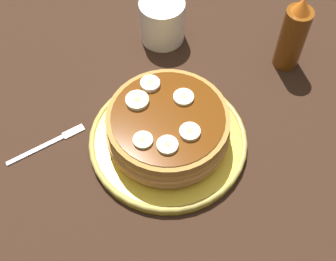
{
  "coord_description": "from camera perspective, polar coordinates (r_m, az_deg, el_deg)",
  "views": [
    {
      "loc": [
        -35.71,
        -10.2,
        60.27
      ],
      "look_at": [
        0.0,
        0.0,
        3.62
      ],
      "focal_mm": 48.16,
      "sensor_mm": 36.0,
      "label": 1
    }
  ],
  "objects": [
    {
      "name": "banana_slice_1",
      "position": [
        0.62,
        -3.19,
        -1.26
      ],
      "size": [
        2.81,
        2.81,
        0.72
      ],
      "color": "#EDF2BE",
      "rests_on": "pancake_stack"
    },
    {
      "name": "pancake_stack",
      "position": [
        0.67,
        -0.15,
        0.43
      ],
      "size": [
        18.63,
        19.18,
        6.02
      ],
      "color": "#A46C34",
      "rests_on": "plate"
    },
    {
      "name": "syrup_bottle",
      "position": [
        0.79,
        15.54,
        11.51
      ],
      "size": [
        4.44,
        4.44,
        14.39
      ],
      "color": "brown",
      "rests_on": "ground_plane"
    },
    {
      "name": "coffee_mug",
      "position": [
        0.83,
        -0.68,
        13.96
      ],
      "size": [
        11.23,
        8.07,
        7.94
      ],
      "color": "white",
      "rests_on": "ground_plane"
    },
    {
      "name": "banana_slice_0",
      "position": [
        0.66,
        -3.92,
        3.79
      ],
      "size": [
        3.44,
        3.44,
        0.89
      ],
      "color": "#EEEBB5",
      "rests_on": "pancake_stack"
    },
    {
      "name": "fork",
      "position": [
        0.73,
        -14.62,
        -1.44
      ],
      "size": [
        10.31,
        9.44,
        0.5
      ],
      "color": "silver",
      "rests_on": "ground_plane"
    },
    {
      "name": "banana_slice_5",
      "position": [
        0.68,
        -2.27,
        5.91
      ],
      "size": [
        2.99,
        2.99,
        0.9
      ],
      "color": "beige",
      "rests_on": "pancake_stack"
    },
    {
      "name": "banana_slice_4",
      "position": [
        0.63,
        2.78,
        -0.2
      ],
      "size": [
        2.98,
        2.98,
        0.83
      ],
      "color": "#FBEEC1",
      "rests_on": "pancake_stack"
    },
    {
      "name": "ground_plane",
      "position": [
        0.72,
        -0.0,
        -2.23
      ],
      "size": [
        140.0,
        140.0,
        3.0
      ],
      "primitive_type": "cube",
      "color": "black"
    },
    {
      "name": "plate",
      "position": [
        0.7,
        -0.0,
        -1.22
      ],
      "size": [
        24.59,
        24.59,
        1.65
      ],
      "color": "yellow",
      "rests_on": "ground_plane"
    },
    {
      "name": "banana_slice_3",
      "position": [
        0.62,
        -0.08,
        -1.89
      ],
      "size": [
        3.01,
        3.01,
        0.78
      ],
      "color": "#F6F4B9",
      "rests_on": "pancake_stack"
    },
    {
      "name": "banana_slice_2",
      "position": [
        0.66,
        1.98,
        4.21
      ],
      "size": [
        3.06,
        3.06,
        0.73
      ],
      "color": "#F0F1B5",
      "rests_on": "pancake_stack"
    }
  ]
}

